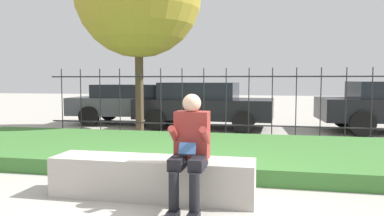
{
  "coord_description": "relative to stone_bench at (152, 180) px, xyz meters",
  "views": [
    {
      "loc": [
        1.31,
        -4.33,
        1.46
      ],
      "look_at": [
        -0.06,
        2.25,
        0.94
      ],
      "focal_mm": 35.0,
      "sensor_mm": 36.0,
      "label": 1
    }
  ],
  "objects": [
    {
      "name": "stone_bench",
      "position": [
        0.0,
        0.0,
        0.0
      ],
      "size": [
        2.51,
        0.56,
        0.49
      ],
      "color": "#ADA89E",
      "rests_on": "ground_plane"
    },
    {
      "name": "car_parked_center",
      "position": [
        -0.54,
        6.69,
        0.5
      ],
      "size": [
        4.06,
        2.08,
        1.36
      ],
      "rotation": [
        0.0,
        0.0,
        -0.04
      ],
      "color": "black",
      "rests_on": "ground_plane"
    },
    {
      "name": "car_parked_left",
      "position": [
        -2.85,
        7.27,
        0.48
      ],
      "size": [
        4.41,
        2.21,
        1.29
      ],
      "rotation": [
        0.0,
        0.0,
        0.08
      ],
      "color": "#4C5156",
      "rests_on": "ground_plane"
    },
    {
      "name": "iron_fence",
      "position": [
        0.09,
        4.72,
        0.68
      ],
      "size": [
        8.78,
        0.03,
        1.73
      ],
      "color": "#232326",
      "rests_on": "ground_plane"
    },
    {
      "name": "person_seated_reader",
      "position": [
        0.54,
        -0.32,
        0.49
      ],
      "size": [
        0.42,
        0.73,
        1.29
      ],
      "color": "black",
      "rests_on": "ground_plane"
    },
    {
      "name": "ground_plane",
      "position": [
        0.09,
        0.0,
        -0.22
      ],
      "size": [
        60.0,
        60.0,
        0.0
      ],
      "primitive_type": "plane",
      "color": "#A8A399"
    },
    {
      "name": "grass_berm",
      "position": [
        0.09,
        2.38,
        -0.1
      ],
      "size": [
        10.78,
        3.36,
        0.24
      ],
      "color": "#3D7533",
      "rests_on": "ground_plane"
    }
  ]
}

